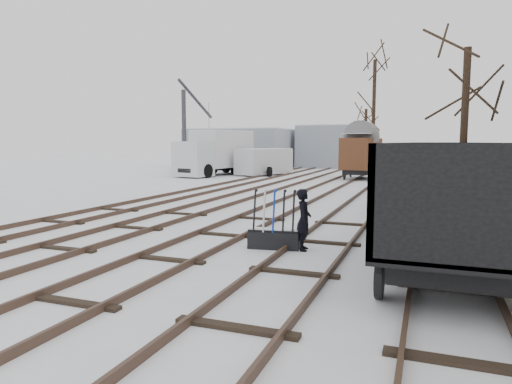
# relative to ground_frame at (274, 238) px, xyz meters

# --- Properties ---
(ground) EXTENTS (120.00, 120.00, 0.00)m
(ground) POSITION_rel_ground_frame_xyz_m (-1.91, -2.00, -0.28)
(ground) COLOR white
(ground) RESTS_ON ground
(tracks) EXTENTS (13.90, 52.00, 0.16)m
(tracks) POSITION_rel_ground_frame_xyz_m (-1.91, 11.68, -0.21)
(tracks) COLOR black
(tracks) RESTS_ON ground
(shed_left) EXTENTS (10.00, 8.00, 4.10)m
(shed_left) POSITION_rel_ground_frame_xyz_m (-14.91, 34.00, 1.76)
(shed_left) COLOR #959BA8
(shed_left) RESTS_ON ground
(shed_right) EXTENTS (7.00, 6.00, 4.50)m
(shed_right) POSITION_rel_ground_frame_xyz_m (-5.91, 38.00, 1.96)
(shed_right) COLOR #959BA8
(shed_right) RESTS_ON ground
(ground_frame) EXTENTS (1.35, 0.60, 1.49)m
(ground_frame) POSITION_rel_ground_frame_xyz_m (0.00, 0.00, 0.00)
(ground_frame) COLOR black
(ground_frame) RESTS_ON ground
(worker) EXTENTS (0.48, 0.63, 1.55)m
(worker) POSITION_rel_ground_frame_xyz_m (0.75, 0.10, 0.49)
(worker) COLOR black
(worker) RESTS_ON ground
(freight_wagon_a) EXTENTS (2.63, 6.57, 2.68)m
(freight_wagon_a) POSITION_rel_ground_frame_xyz_m (4.09, -0.77, 0.74)
(freight_wagon_a) COLOR black
(freight_wagon_a) RESTS_ON ground
(freight_wagon_b) EXTENTS (2.63, 6.57, 2.68)m
(freight_wagon_b) POSITION_rel_ground_frame_xyz_m (4.09, 5.63, 0.74)
(freight_wagon_b) COLOR black
(freight_wagon_b) RESTS_ON ground
(freight_wagon_c) EXTENTS (2.63, 6.57, 2.68)m
(freight_wagon_c) POSITION_rel_ground_frame_xyz_m (4.09, 12.03, 0.74)
(freight_wagon_c) COLOR black
(freight_wagon_c) RESTS_ON ground
(freight_wagon_d) EXTENTS (2.63, 6.57, 2.68)m
(freight_wagon_d) POSITION_rel_ground_frame_xyz_m (4.09, 18.43, 0.74)
(freight_wagon_d) COLOR black
(freight_wagon_d) RESTS_ON ground
(box_van_wagon) EXTENTS (2.81, 4.58, 3.31)m
(box_van_wagon) POSITION_rel_ground_frame_xyz_m (-1.03, 23.40, 1.64)
(box_van_wagon) COLOR black
(box_van_wagon) RESTS_ON ground
(lorry) EXTENTS (3.66, 8.33, 3.65)m
(lorry) POSITION_rel_ground_frame_xyz_m (-12.61, 22.89, 1.59)
(lorry) COLOR black
(lorry) RESTS_ON ground
(panel_van) EXTENTS (3.81, 5.38, 2.18)m
(panel_van) POSITION_rel_ground_frame_xyz_m (-8.99, 24.43, 0.85)
(panel_van) COLOR silver
(panel_van) RESTS_ON ground
(crane) EXTENTS (2.05, 5.12, 8.59)m
(crane) POSITION_rel_ground_frame_xyz_m (-18.17, 27.76, 1.98)
(crane) COLOR #323137
(crane) RESTS_ON ground
(tree_near) EXTENTS (0.30, 0.30, 6.54)m
(tree_near) POSITION_rel_ground_frame_xyz_m (4.94, 10.02, 2.98)
(tree_near) COLOR black
(tree_near) RESTS_ON ground
(tree_far_left) EXTENTS (0.30, 0.30, 6.09)m
(tree_far_left) POSITION_rel_ground_frame_xyz_m (-2.57, 37.73, 2.76)
(tree_far_left) COLOR black
(tree_far_left) RESTS_ON ground
(tree_far_right) EXTENTS (0.30, 0.30, 9.51)m
(tree_far_right) POSITION_rel_ground_frame_xyz_m (-0.82, 28.88, 4.47)
(tree_far_right) COLOR black
(tree_far_right) RESTS_ON ground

